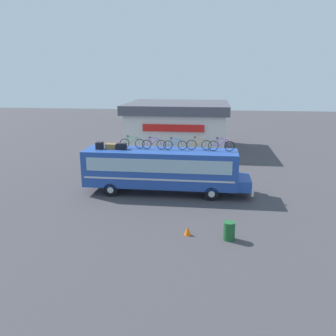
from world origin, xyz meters
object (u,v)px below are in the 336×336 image
at_px(luggage_bag_1, 100,146).
at_px(traffic_cone, 188,231).
at_px(rooftop_bicycle_3, 175,145).
at_px(bus, 162,168).
at_px(rooftop_bicycle_4, 199,144).
at_px(rooftop_bicycle_1, 132,143).
at_px(trash_bin, 229,231).
at_px(rooftop_bicycle_2, 154,144).
at_px(rooftop_bicycle_5, 221,145).
at_px(luggage_bag_3, 121,146).
at_px(luggage_bag_2, 111,146).

distance_m(luggage_bag_1, traffic_cone, 9.84).
xyz_separation_m(rooftop_bicycle_3, traffic_cone, (1.40, -6.86, -3.21)).
distance_m(bus, rooftop_bicycle_4, 3.02).
bearing_deg(rooftop_bicycle_1, traffic_cone, -57.52).
height_order(bus, rooftop_bicycle_3, rooftop_bicycle_3).
xyz_separation_m(rooftop_bicycle_4, trash_bin, (1.88, -7.26, -2.99)).
bearing_deg(rooftop_bicycle_4, rooftop_bicycle_2, -177.89).
distance_m(rooftop_bicycle_2, rooftop_bicycle_3, 1.49).
bearing_deg(rooftop_bicycle_5, luggage_bag_3, -177.74).
distance_m(bus, rooftop_bicycle_5, 4.35).
bearing_deg(rooftop_bicycle_5, rooftop_bicycle_2, 179.20).
bearing_deg(rooftop_bicycle_1, luggage_bag_1, -167.85).
height_order(luggage_bag_1, traffic_cone, luggage_bag_1).
distance_m(rooftop_bicycle_1, rooftop_bicycle_5, 6.22).
bearing_deg(rooftop_bicycle_1, rooftop_bicycle_3, -2.78).
bearing_deg(luggage_bag_2, rooftop_bicycle_2, 4.42).
height_order(luggage_bag_2, luggage_bag_3, luggage_bag_3).
height_order(rooftop_bicycle_1, rooftop_bicycle_5, rooftop_bicycle_5).
bearing_deg(rooftop_bicycle_4, bus, -170.79).
bearing_deg(rooftop_bicycle_2, rooftop_bicycle_4, 2.11).
bearing_deg(luggage_bag_1, rooftop_bicycle_5, 2.00).
height_order(luggage_bag_1, rooftop_bicycle_5, rooftop_bicycle_5).
height_order(rooftop_bicycle_2, rooftop_bicycle_3, rooftop_bicycle_2).
xyz_separation_m(luggage_bag_1, luggage_bag_2, (0.78, 0.13, -0.06)).
xyz_separation_m(rooftop_bicycle_1, rooftop_bicycle_2, (1.58, -0.12, -0.01)).
relative_size(luggage_bag_2, rooftop_bicycle_4, 0.43).
height_order(luggage_bag_2, rooftop_bicycle_2, rooftop_bicycle_2).
bearing_deg(traffic_cone, rooftop_bicycle_2, 112.70).
bearing_deg(rooftop_bicycle_5, rooftop_bicycle_3, 179.41).
xyz_separation_m(luggage_bag_3, rooftop_bicycle_4, (5.35, 0.45, 0.17)).
relative_size(rooftop_bicycle_2, trash_bin, 1.78).
xyz_separation_m(luggage_bag_2, rooftop_bicycle_2, (3.01, 0.23, 0.19)).
bearing_deg(luggage_bag_2, luggage_bag_3, -7.42).
relative_size(luggage_bag_1, traffic_cone, 1.07).
height_order(luggage_bag_1, rooftop_bicycle_2, rooftop_bicycle_2).
xyz_separation_m(rooftop_bicycle_2, rooftop_bicycle_3, (1.49, -0.03, -0.01)).
bearing_deg(rooftop_bicycle_1, bus, -10.38).
distance_m(bus, trash_bin, 8.24).
bearing_deg(rooftop_bicycle_4, luggage_bag_3, -175.19).
xyz_separation_m(rooftop_bicycle_1, rooftop_bicycle_3, (3.06, -0.15, -0.02)).
height_order(rooftop_bicycle_3, rooftop_bicycle_5, rooftop_bicycle_5).
bearing_deg(bus, luggage_bag_3, -179.06).
relative_size(rooftop_bicycle_1, trash_bin, 1.87).
height_order(luggage_bag_1, luggage_bag_2, luggage_bag_1).
bearing_deg(rooftop_bicycle_4, rooftop_bicycle_3, -174.85).
distance_m(luggage_bag_1, rooftop_bicycle_3, 5.29).
bearing_deg(rooftop_bicycle_3, rooftop_bicycle_2, 178.76).
relative_size(rooftop_bicycle_1, rooftop_bicycle_3, 1.07).
distance_m(rooftop_bicycle_1, rooftop_bicycle_4, 4.70).
distance_m(rooftop_bicycle_1, trash_bin, 10.25).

